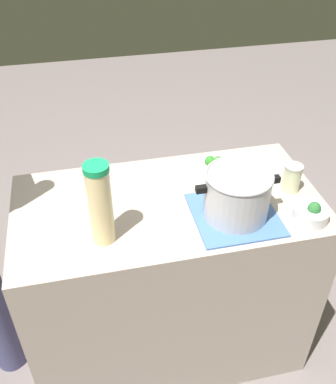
% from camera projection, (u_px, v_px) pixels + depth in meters
% --- Properties ---
extents(ground_plane, '(8.00, 8.00, 0.00)m').
position_uv_depth(ground_plane, '(168.00, 338.00, 2.29)').
color(ground_plane, slate).
extents(counter_slab, '(1.21, 0.63, 0.92)m').
position_uv_depth(counter_slab, '(168.00, 279.00, 2.01)').
color(counter_slab, '#A49589').
rests_on(counter_slab, ground_plane).
extents(dish_cloth, '(0.31, 0.32, 0.01)m').
position_uv_depth(dish_cloth, '(235.00, 214.00, 1.67)').
color(dish_cloth, '#456CB0').
rests_on(dish_cloth, counter_slab).
extents(cooking_pot, '(0.32, 0.25, 0.18)m').
position_uv_depth(cooking_pot, '(237.00, 194.00, 1.60)').
color(cooking_pot, '#B7B7BC').
rests_on(cooking_pot, dish_cloth).
extents(lemonade_pitcher, '(0.09, 0.09, 0.32)m').
position_uv_depth(lemonade_pitcher, '(100.00, 204.00, 1.47)').
color(lemonade_pitcher, beige).
rests_on(lemonade_pitcher, counter_slab).
extents(mason_jar, '(0.07, 0.07, 0.12)m').
position_uv_depth(mason_jar, '(292.00, 178.00, 1.76)').
color(mason_jar, beige).
rests_on(mason_jar, counter_slab).
extents(broccoli_bowl_front, '(0.12, 0.12, 0.09)m').
position_uv_depth(broccoli_bowl_front, '(212.00, 168.00, 1.86)').
color(broccoli_bowl_front, silver).
rests_on(broccoli_bowl_front, counter_slab).
extents(broccoli_bowl_center, '(0.13, 0.13, 0.08)m').
position_uv_depth(broccoli_bowl_center, '(311.00, 213.00, 1.63)').
color(broccoli_bowl_center, silver).
rests_on(broccoli_bowl_center, counter_slab).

